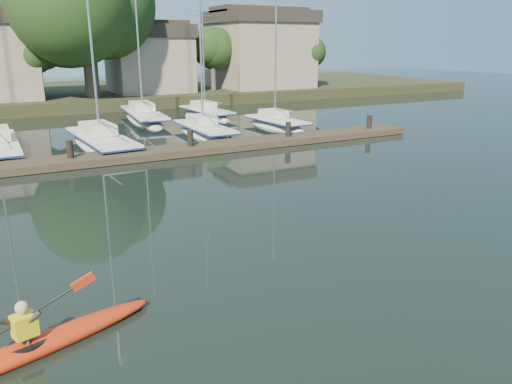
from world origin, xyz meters
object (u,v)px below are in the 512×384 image
kayak (35,343)px  sailboat_3 (205,137)px  sailboat_2 (102,150)px  sailboat_6 (144,122)px  dock (134,155)px  sailboat_4 (276,130)px  sailboat_7 (206,118)px

kayak → sailboat_3: bearing=42.3°
sailboat_2 → sailboat_3: sailboat_2 is taller
sailboat_6 → sailboat_2: bearing=-113.9°
sailboat_3 → sailboat_2: bearing=-171.7°
kayak → sailboat_6: 29.67m
kayak → dock: size_ratio=0.14×
dock → sailboat_4: (11.25, 5.22, -0.39)m
dock → sailboat_4: 12.41m
sailboat_2 → sailboat_3: 6.62m
kayak → sailboat_3: 23.15m
sailboat_4 → sailboat_7: sailboat_7 is taller
sailboat_6 → sailboat_7: (4.91, -0.38, 0.01)m
dock → sailboat_3: sailboat_3 is taller
sailboat_4 → sailboat_7: size_ratio=0.93×
sailboat_3 → sailboat_6: sailboat_6 is taller
dock → sailboat_3: (5.73, 4.75, -0.39)m
sailboat_4 → sailboat_6: bearing=129.9°
sailboat_6 → sailboat_7: 4.93m
sailboat_3 → kayak: bearing=-119.9°
sailboat_2 → sailboat_3: (6.56, 0.93, 0.01)m
sailboat_2 → dock: bearing=-82.3°
kayak → dock: 16.36m
sailboat_3 → sailboat_4: bearing=5.0°
dock → sailboat_3: 7.46m
kayak → sailboat_4: sailboat_4 is taller
sailboat_7 → sailboat_6: bearing=171.1°
sailboat_7 → sailboat_3: bearing=-117.7°
sailboat_6 → sailboat_4: bearing=-41.2°
sailboat_4 → sailboat_7: (-2.28, 7.09, 0.00)m
kayak → sailboat_2: size_ratio=0.31×
sailboat_7 → kayak: bearing=-122.8°
kayak → sailboat_7: size_ratio=0.40×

